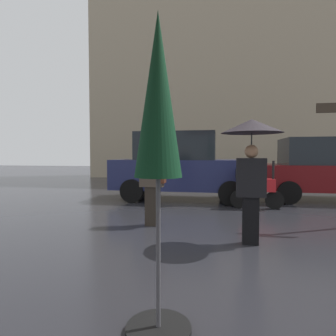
{
  "coord_description": "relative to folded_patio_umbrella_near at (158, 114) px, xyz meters",
  "views": [
    {
      "loc": [
        -1.15,
        -2.34,
        1.39
      ],
      "look_at": [
        -2.27,
        3.74,
        1.1
      ],
      "focal_mm": 30.67,
      "sensor_mm": 36.0,
      "label": 1
    }
  ],
  "objects": [
    {
      "name": "parked_car_left",
      "position": [
        3.73,
        7.29,
        -0.74
      ],
      "size": [
        4.42,
        2.06,
        1.89
      ],
      "rotation": [
        0.0,
        0.0,
        2.94
      ],
      "color": "#590C0F",
      "rests_on": "ground"
    },
    {
      "name": "pedestrian_with_bag",
      "position": [
        -0.84,
        3.3,
        -0.8
      ],
      "size": [
        0.49,
        0.24,
        1.6
      ],
      "rotation": [
        0.0,
        0.0,
        4.03
      ],
      "color": "#2A241E",
      "rests_on": "ground"
    },
    {
      "name": "pedestrian_with_umbrella",
      "position": [
        0.93,
        2.43,
        -0.19
      ],
      "size": [
        0.93,
        0.93,
        1.93
      ],
      "rotation": [
        0.0,
        0.0,
        5.34
      ],
      "color": "black",
      "rests_on": "ground"
    },
    {
      "name": "parked_car_right",
      "position": [
        -0.72,
        6.63,
        -0.66
      ],
      "size": [
        4.31,
        1.84,
        2.07
      ],
      "rotation": [
        0.0,
        0.0,
        3.19
      ],
      "color": "#1E234C",
      "rests_on": "ground"
    },
    {
      "name": "building_block",
      "position": [
        1.62,
        15.41,
        6.85
      ],
      "size": [
        17.97,
        2.45,
        17.11
      ],
      "primitive_type": "cube",
      "color": "gray",
      "rests_on": "ground"
    },
    {
      "name": "folded_patio_umbrella_near",
      "position": [
        0.0,
        0.0,
        0.0
      ],
      "size": [
        0.52,
        0.52,
        2.47
      ],
      "color": "black",
      "rests_on": "ground"
    },
    {
      "name": "parked_scooter",
      "position": [
        1.35,
        5.5,
        -1.15
      ],
      "size": [
        1.34,
        0.32,
        1.23
      ],
      "rotation": [
        0.0,
        0.0,
        0.3
      ],
      "color": "black",
      "rests_on": "ground"
    }
  ]
}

